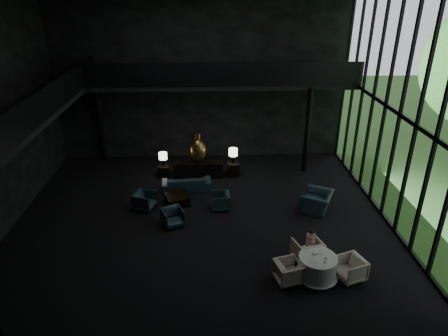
{
  "coord_description": "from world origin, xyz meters",
  "views": [
    {
      "loc": [
        0.27,
        -13.09,
        8.16
      ],
      "look_at": [
        0.84,
        0.5,
        1.83
      ],
      "focal_mm": 32.0,
      "sensor_mm": 36.0,
      "label": 1
    }
  ],
  "objects_px": {
    "coffee_table": "(177,199)",
    "child": "(311,237)",
    "console": "(198,170)",
    "dining_table": "(317,268)",
    "lounge_armchair_east": "(220,201)",
    "dining_chair_east": "(350,268)",
    "dining_chair_west": "(288,271)",
    "sofa": "(187,181)",
    "table_lamp_right": "(233,153)",
    "bronze_urn": "(198,150)",
    "lounge_armchair_west": "(145,200)",
    "lounge_armchair_south": "(173,217)",
    "table_lamp_left": "(163,157)",
    "side_table_right": "(233,169)",
    "window_armchair": "(318,197)",
    "dining_chair_north": "(308,249)",
    "side_table_left": "(164,171)"
  },
  "relations": [
    {
      "from": "bronze_urn",
      "to": "coffee_table",
      "type": "height_order",
      "value": "bronze_urn"
    },
    {
      "from": "sofa",
      "to": "dining_chair_west",
      "type": "relative_size",
      "value": 2.94
    },
    {
      "from": "bronze_urn",
      "to": "coffee_table",
      "type": "xyz_separation_m",
      "value": [
        -0.82,
        -2.6,
        -1.09
      ]
    },
    {
      "from": "table_lamp_left",
      "to": "window_armchair",
      "type": "xyz_separation_m",
      "value": [
        6.28,
        -3.33,
        -0.4
      ]
    },
    {
      "from": "sofa",
      "to": "table_lamp_right",
      "type": "bearing_deg",
      "value": -151.13
    },
    {
      "from": "coffee_table",
      "to": "child",
      "type": "bearing_deg",
      "value": -38.88
    },
    {
      "from": "coffee_table",
      "to": "dining_chair_east",
      "type": "xyz_separation_m",
      "value": [
        5.5,
        -4.72,
        0.19
      ]
    },
    {
      "from": "lounge_armchair_south",
      "to": "window_armchair",
      "type": "distance_m",
      "value": 5.63
    },
    {
      "from": "console",
      "to": "dining_chair_east",
      "type": "relative_size",
      "value": 2.85
    },
    {
      "from": "lounge_armchair_west",
      "to": "lounge_armchair_east",
      "type": "bearing_deg",
      "value": -71.68
    },
    {
      "from": "lounge_armchair_south",
      "to": "coffee_table",
      "type": "xyz_separation_m",
      "value": [
        0.06,
        1.57,
        -0.16
      ]
    },
    {
      "from": "side_table_right",
      "to": "lounge_armchair_east",
      "type": "xyz_separation_m",
      "value": [
        -0.69,
        -3.01,
        0.04
      ]
    },
    {
      "from": "side_table_right",
      "to": "lounge_armchair_west",
      "type": "distance_m",
      "value": 4.69
    },
    {
      "from": "console",
      "to": "dining_table",
      "type": "height_order",
      "value": "dining_table"
    },
    {
      "from": "table_lamp_right",
      "to": "sofa",
      "type": "height_order",
      "value": "table_lamp_right"
    },
    {
      "from": "coffee_table",
      "to": "bronze_urn",
      "type": "bearing_deg",
      "value": 72.4
    },
    {
      "from": "console",
      "to": "child",
      "type": "distance_m",
      "value": 7.17
    },
    {
      "from": "bronze_urn",
      "to": "dining_chair_west",
      "type": "relative_size",
      "value": 1.87
    },
    {
      "from": "child",
      "to": "dining_chair_west",
      "type": "bearing_deg",
      "value": 50.54
    },
    {
      "from": "bronze_urn",
      "to": "dining_chair_north",
      "type": "distance_m",
      "value": 7.41
    },
    {
      "from": "side_table_right",
      "to": "child",
      "type": "distance_m",
      "value": 6.59
    },
    {
      "from": "table_lamp_right",
      "to": "lounge_armchair_east",
      "type": "bearing_deg",
      "value": -102.71
    },
    {
      "from": "dining_table",
      "to": "child",
      "type": "height_order",
      "value": "child"
    },
    {
      "from": "lounge_armchair_east",
      "to": "dining_chair_east",
      "type": "distance_m",
      "value": 5.71
    },
    {
      "from": "lounge_armchair_west",
      "to": "dining_chair_north",
      "type": "bearing_deg",
      "value": -101.5
    },
    {
      "from": "dining_chair_west",
      "to": "side_table_right",
      "type": "bearing_deg",
      "value": -5.42
    },
    {
      "from": "sofa",
      "to": "dining_chair_west",
      "type": "bearing_deg",
      "value": 113.65
    },
    {
      "from": "dining_chair_east",
      "to": "table_lamp_right",
      "type": "bearing_deg",
      "value": -176.53
    },
    {
      "from": "table_lamp_right",
      "to": "sofa",
      "type": "xyz_separation_m",
      "value": [
        -2.09,
        -1.41,
        -0.69
      ]
    },
    {
      "from": "side_table_right",
      "to": "lounge_armchair_west",
      "type": "relative_size",
      "value": 0.77
    },
    {
      "from": "side_table_right",
      "to": "table_lamp_right",
      "type": "height_order",
      "value": "table_lamp_right"
    },
    {
      "from": "window_armchair",
      "to": "dining_chair_west",
      "type": "height_order",
      "value": "window_armchair"
    },
    {
      "from": "lounge_armchair_west",
      "to": "coffee_table",
      "type": "relative_size",
      "value": 0.9
    },
    {
      "from": "side_table_left",
      "to": "coffee_table",
      "type": "bearing_deg",
      "value": -73.21
    },
    {
      "from": "dining_chair_west",
      "to": "dining_chair_east",
      "type": "bearing_deg",
      "value": -103.23
    },
    {
      "from": "coffee_table",
      "to": "lounge_armchair_west",
      "type": "bearing_deg",
      "value": -164.83
    },
    {
      "from": "dining_table",
      "to": "child",
      "type": "bearing_deg",
      "value": 88.76
    },
    {
      "from": "table_lamp_right",
      "to": "lounge_armchair_west",
      "type": "xyz_separation_m",
      "value": [
        -3.67,
        -2.96,
        -0.7
      ]
    },
    {
      "from": "side_table_right",
      "to": "table_lamp_right",
      "type": "distance_m",
      "value": 0.8
    },
    {
      "from": "bronze_urn",
      "to": "table_lamp_left",
      "type": "xyz_separation_m",
      "value": [
        -1.6,
        -0.01,
        -0.3
      ]
    },
    {
      "from": "window_armchair",
      "to": "coffee_table",
      "type": "bearing_deg",
      "value": -69.5
    },
    {
      "from": "side_table_left",
      "to": "dining_chair_west",
      "type": "height_order",
      "value": "dining_chair_west"
    },
    {
      "from": "side_table_right",
      "to": "sofa",
      "type": "bearing_deg",
      "value": -147.05
    },
    {
      "from": "table_lamp_left",
      "to": "dining_chair_east",
      "type": "xyz_separation_m",
      "value": [
        6.28,
        -7.31,
        -0.6
      ]
    },
    {
      "from": "side_table_left",
      "to": "lounge_armchair_west",
      "type": "bearing_deg",
      "value": -99.22
    },
    {
      "from": "coffee_table",
      "to": "dining_table",
      "type": "height_order",
      "value": "dining_table"
    },
    {
      "from": "dining_chair_north",
      "to": "coffee_table",
      "type": "bearing_deg",
      "value": -58.73
    },
    {
      "from": "side_table_left",
      "to": "lounge_armchair_south",
      "type": "bearing_deg",
      "value": -80.16
    },
    {
      "from": "lounge_armchair_east",
      "to": "child",
      "type": "relative_size",
      "value": 1.11
    },
    {
      "from": "table_lamp_left",
      "to": "dining_chair_west",
      "type": "distance_m",
      "value": 8.59
    }
  ]
}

